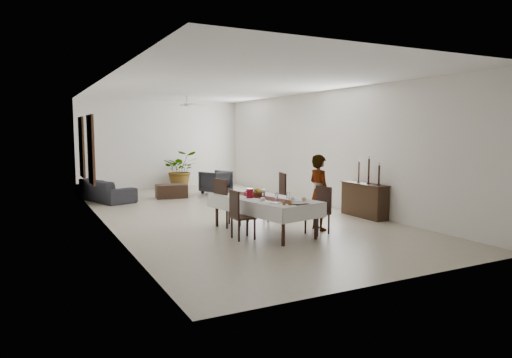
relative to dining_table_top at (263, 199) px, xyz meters
The scene contains 87 objects.
floor 2.54m from the dining_table_top, 84.84° to the left, with size 6.00×12.00×0.00m, color #B7AC92.
ceiling 3.50m from the dining_table_top, 84.84° to the left, with size 6.00×12.00×0.02m, color white.
wall_back 8.49m from the dining_table_top, 88.51° to the left, with size 6.00×0.02×3.20m, color white.
wall_front 3.69m from the dining_table_top, 86.48° to the right, with size 6.00×0.02×3.20m, color white.
wall_left 3.80m from the dining_table_top, 138.80° to the left, with size 0.02×12.00×3.20m, color white.
wall_right 4.14m from the dining_table_top, 37.09° to the left, with size 0.02×12.00×3.20m, color white.
dining_table_top is the anchor object (origin of this frame).
table_leg_fl 1.23m from the dining_table_top, 99.98° to the right, with size 0.07×0.07×0.67m, color black.
table_leg_fr 1.23m from the dining_table_top, 57.77° to the right, with size 0.07×0.07×0.67m, color black.
table_leg_bl 1.23m from the dining_table_top, 122.23° to the left, with size 0.07×0.07×0.67m, color black.
table_leg_br 1.23m from the dining_table_top, 80.02° to the left, with size 0.07×0.07×0.67m, color black.
tablecloth_top 0.03m from the dining_table_top, ahead, with size 1.13×2.48×0.01m, color silver.
tablecloth_drape_left 0.57m from the dining_table_top, 168.87° to the right, with size 0.01×2.48×0.29m, color white.
tablecloth_drape_right 0.57m from the dining_table_top, 11.13° to the left, with size 0.01×2.48×0.29m, color white.
tablecloth_drape_near 1.24m from the dining_table_top, 78.87° to the right, with size 1.13×0.01×0.29m, color silver.
tablecloth_drape_far 1.24m from the dining_table_top, 101.13° to the left, with size 1.13×0.01×0.29m, color silver.
table_runner 0.04m from the dining_table_top, ahead, with size 0.34×2.40×0.00m, color #591D19.
red_pitcher 0.31m from the dining_table_top, 160.16° to the left, with size 0.14×0.14×0.19m, color maroon.
pitcher_handle 0.38m from the dining_table_top, 167.00° to the left, with size 0.12×0.12×0.02m, color maroon.
wine_glass_near 0.65m from the dining_table_top, 68.41° to the right, with size 0.07×0.07×0.16m, color white.
wine_glass_mid 0.55m from the dining_table_top, 89.18° to the right, with size 0.07×0.07×0.16m, color white.
wine_glass_far 0.13m from the dining_table_top, 56.13° to the left, with size 0.07×0.07×0.16m, color white.
teacup_right 0.65m from the dining_table_top, 52.31° to the right, with size 0.09×0.09×0.06m, color white.
saucer_right 0.65m from the dining_table_top, 52.31° to the right, with size 0.14×0.14×0.01m, color white.
teacup_left 0.45m from the dining_table_top, 119.48° to the right, with size 0.09×0.09×0.06m, color silver.
saucer_left 0.44m from the dining_table_top, 119.48° to the right, with size 0.14×0.14×0.01m, color silver.
plate_near_right 0.92m from the dining_table_top, 58.74° to the right, with size 0.23×0.23×0.01m, color silver.
bread_near_right 0.92m from the dining_table_top, 58.74° to the right, with size 0.09×0.09×0.09m, color tan.
plate_near_left 0.78m from the dining_table_top, 100.68° to the right, with size 0.23×0.23×0.01m, color white.
plate_far_left 0.61m from the dining_table_top, 131.32° to the left, with size 0.23×0.23×0.01m, color white.
serving_tray 1.01m from the dining_table_top, 78.87° to the right, with size 0.35×0.35×0.02m, color #46464B.
jam_jar_a 1.06m from the dining_table_top, 90.39° to the right, with size 0.06×0.06×0.07m, color #8F4814.
jam_jar_b 1.03m from the dining_table_top, 96.29° to the right, with size 0.06×0.06×0.07m, color #885813.
fruit_basket 0.26m from the dining_table_top, 89.82° to the left, with size 0.29×0.29×0.10m, color brown.
fruit_red 0.31m from the dining_table_top, 84.62° to the left, with size 0.09×0.09×0.09m, color maroon.
fruit_green 0.31m from the dining_table_top, 99.08° to the left, with size 0.08×0.08×0.08m, color olive.
fruit_yellow 0.25m from the dining_table_top, 87.09° to the left, with size 0.08×0.08×0.08m, color yellow.
chair_right_near_seat 1.14m from the dining_table_top, 33.76° to the right, with size 0.41×0.41×0.05m, color black.
chair_right_near_leg_fl 1.43m from the dining_table_top, 33.43° to the right, with size 0.04×0.04×0.40m, color black.
chair_right_near_leg_fr 1.23m from the dining_table_top, 21.64° to the right, with size 0.04×0.04×0.40m, color black.
chair_right_near_leg_bl 1.24m from the dining_table_top, 45.72° to the right, with size 0.04×0.04×0.40m, color black.
chair_right_near_leg_br 1.00m from the dining_table_top, 34.27° to the right, with size 0.04×0.04×0.40m, color black.
chair_right_near_back 1.24m from the dining_table_top, 27.50° to the right, with size 0.41×0.04×0.52m, color black.
chair_right_far_seat 1.39m from the dining_table_top, 51.60° to the left, with size 0.47×0.47×0.05m, color black.
chair_right_far_leg_fl 1.39m from the dining_table_top, 40.33° to the left, with size 0.05×0.05×0.47m, color black.
chair_right_far_leg_fr 1.70m from the dining_table_top, 48.32° to the left, with size 0.05×0.05×0.47m, color black.
chair_right_far_leg_bl 1.22m from the dining_table_top, 56.38° to the left, with size 0.05×0.05×0.47m, color black.
chair_right_far_leg_br 1.56m from the dining_table_top, 61.47° to the left, with size 0.05×0.05×0.47m, color black.
chair_right_far_back 1.48m from the dining_table_top, 44.06° to the left, with size 0.47×0.04×0.60m, color black.
chair_left_near_seat 0.74m from the dining_table_top, 152.46° to the right, with size 0.41×0.41×0.05m, color black.
chair_left_near_leg_fl 0.94m from the dining_table_top, 168.93° to the right, with size 0.04×0.04×0.40m, color black.
chair_left_near_leg_fr 1.04m from the dining_table_top, 148.14° to the right, with size 0.04×0.04×0.40m, color black.
chair_left_near_leg_bl 0.68m from the dining_table_top, 160.90° to the right, with size 0.04×0.04×0.40m, color black.
chair_left_near_leg_br 0.83m from the dining_table_top, 132.58° to the right, with size 0.04×0.04×0.40m, color black.
chair_left_near_back 0.86m from the dining_table_top, 158.24° to the right, with size 0.41×0.04×0.52m, color black.
chair_left_far_seat 1.01m from the dining_table_top, 113.62° to the left, with size 0.45×0.45×0.05m, color black.
chair_left_far_leg_fl 1.30m from the dining_table_top, 121.11° to the left, with size 0.04×0.04×0.44m, color black.
chair_left_far_leg_fr 0.98m from the dining_table_top, 127.59° to the left, with size 0.04×0.04×0.44m, color black.
chair_left_far_leg_bl 1.26m from the dining_table_top, 103.39° to the left, with size 0.04×0.04×0.44m, color black.
chair_left_far_leg_br 0.93m from the dining_table_top, 102.25° to the left, with size 0.04×0.04×0.44m, color black.
chair_left_far_back 1.04m from the dining_table_top, 124.88° to the left, with size 0.45×0.04×0.57m, color black.
woman 1.22m from the dining_table_top, 14.14° to the right, with size 0.58×0.38×1.60m, color #9CA0A5.
sideboard_body 3.04m from the dining_table_top, ahead, with size 0.36×1.33×0.80m, color black.
sideboard_top 3.03m from the dining_table_top, ahead, with size 0.39×1.39×0.03m, color black.
candlestick_near_base 3.00m from the dining_table_top, ahead, with size 0.09×0.09×0.03m, color black.
candlestick_near_shaft 3.02m from the dining_table_top, ahead, with size 0.04×0.04×0.44m, color black.
candlestick_near_candle 3.07m from the dining_table_top, ahead, with size 0.03×0.03×0.07m, color beige.
candlestick_mid_base 3.01m from the dining_table_top, ahead, with size 0.09×0.09×0.03m, color black.
candlestick_mid_shaft 3.04m from the dining_table_top, ahead, with size 0.04×0.04×0.58m, color black.
candlestick_mid_candle 3.11m from the dining_table_top, ahead, with size 0.03×0.03×0.07m, color beige.
candlestick_far_base 3.07m from the dining_table_top, 11.56° to the left, with size 0.09×0.09×0.03m, color black.
candlestick_far_shaft 3.09m from the dining_table_top, 11.56° to the left, with size 0.04×0.04×0.49m, color black.
candlestick_far_candle 3.14m from the dining_table_top, 11.56° to the left, with size 0.03×0.03×0.07m, color beige.
sofa 6.40m from the dining_table_top, 110.05° to the left, with size 2.21×0.86×0.64m, color #28262C.
armchair 6.11m from the dining_table_top, 77.15° to the left, with size 0.83×0.85×0.77m, color #262429.
coffee_table 5.72m from the dining_table_top, 92.48° to the left, with size 0.95×0.63×0.42m, color black.
potted_plant 7.93m from the dining_table_top, 84.37° to the left, with size 1.24×1.08×1.38m, color #285622.
mirror_frame_near 5.46m from the dining_table_top, 120.60° to the left, with size 0.06×1.05×1.85m, color black.
mirror_glass_near 5.44m from the dining_table_top, 120.28° to the left, with size 0.01×0.90×1.70m, color silver.
mirror_frame_far 7.33m from the dining_table_top, 112.14° to the left, with size 0.06×1.05×1.85m, color black.
mirror_glass_far 7.31m from the dining_table_top, 111.89° to the left, with size 0.01×0.90×1.70m, color white.
fan_rod 5.95m from the dining_table_top, 87.69° to the left, with size 0.04×0.04×0.20m, color silver.
fan_hub 5.87m from the dining_table_top, 87.69° to the left, with size 0.16×0.16×0.08m, color silver.
fan_blade_n 6.19m from the dining_table_top, 87.83° to the left, with size 0.10×0.55×0.01m, color white.
fan_blade_s 5.55m from the dining_table_top, 87.53° to the left, with size 0.10×0.55×0.01m, color white.
fan_blade_e 5.89m from the dining_table_top, 84.02° to the left, with size 0.55×0.10×0.01m, color white.
fan_blade_w 5.87m from the dining_table_top, 91.37° to the left, with size 0.55×0.10×0.01m, color white.
Camera 1 is at (-4.58, -10.62, 2.09)m, focal length 32.00 mm.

